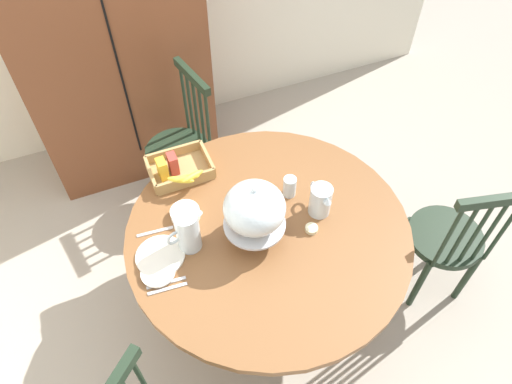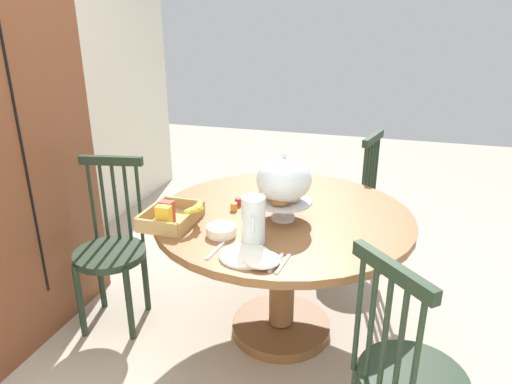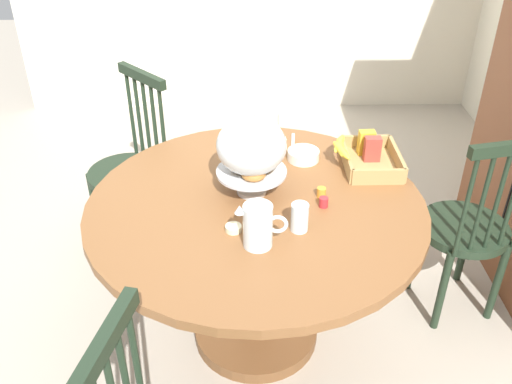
# 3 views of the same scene
# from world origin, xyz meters

# --- Properties ---
(ground_plane) EXTENTS (10.00, 10.00, 0.00)m
(ground_plane) POSITION_xyz_m (0.00, 0.00, 0.00)
(ground_plane) COLOR #A89E8E
(dining_table) EXTENTS (1.34, 1.34, 0.74)m
(dining_table) POSITION_xyz_m (0.14, -0.01, 0.55)
(dining_table) COLOR brown
(dining_table) RESTS_ON ground_plane
(windsor_chair_near_window) EXTENTS (0.42, 0.42, 0.97)m
(windsor_chair_near_window) POSITION_xyz_m (1.08, -0.26, 0.45)
(windsor_chair_near_window) COLOR #1E2D1E
(windsor_chair_near_window) RESTS_ON ground_plane
(windsor_chair_by_cabinet) EXTENTS (0.41, 0.41, 0.97)m
(windsor_chair_by_cabinet) POSITION_xyz_m (-0.03, 0.94, 0.45)
(windsor_chair_by_cabinet) COLOR #1E2D1E
(windsor_chair_by_cabinet) RESTS_ON ground_plane
(windsor_chair_facing_door) EXTENTS (0.47, 0.47, 0.97)m
(windsor_chair_facing_door) POSITION_xyz_m (-0.58, -0.65, 0.45)
(windsor_chair_facing_door) COLOR #1E2D1E
(windsor_chair_facing_door) RESTS_ON ground_plane
(pastry_stand_with_dome) EXTENTS (0.28, 0.28, 0.34)m
(pastry_stand_with_dome) POSITION_xyz_m (0.06, -0.03, 0.94)
(pastry_stand_with_dome) COLOR silver
(pastry_stand_with_dome) RESTS_ON dining_table
(orange_juice_pitcher) EXTENTS (0.19, 0.11, 0.22)m
(orange_juice_pitcher) POSITION_xyz_m (-0.22, 0.04, 0.84)
(orange_juice_pitcher) COLOR silver
(orange_juice_pitcher) RESTS_ON dining_table
(milk_pitcher) EXTENTS (0.10, 0.19, 0.17)m
(milk_pitcher) POSITION_xyz_m (0.41, -0.01, 0.82)
(milk_pitcher) COLOR silver
(milk_pitcher) RESTS_ON dining_table
(cereal_basket) EXTENTS (0.32, 0.30, 0.12)m
(cereal_basket) POSITION_xyz_m (-0.14, 0.48, 0.78)
(cereal_basket) COLOR tan
(cereal_basket) RESTS_ON dining_table
(china_plate_large) EXTENTS (0.22, 0.22, 0.01)m
(china_plate_large) POSITION_xyz_m (-0.36, 0.04, 0.75)
(china_plate_large) COLOR white
(china_plate_large) RESTS_ON dining_table
(china_plate_small) EXTENTS (0.15, 0.15, 0.01)m
(china_plate_small) POSITION_xyz_m (-0.40, -0.05, 0.76)
(china_plate_small) COLOR white
(china_plate_small) RESTS_ON china_plate_large
(cereal_bowl) EXTENTS (0.14, 0.14, 0.04)m
(cereal_bowl) POSITION_xyz_m (-0.19, 0.21, 0.76)
(cereal_bowl) COLOR white
(cereal_bowl) RESTS_ON dining_table
(drinking_glass) EXTENTS (0.06, 0.06, 0.11)m
(drinking_glass) POSITION_xyz_m (0.32, 0.14, 0.80)
(drinking_glass) COLOR silver
(drinking_glass) RESTS_ON dining_table
(butter_dish) EXTENTS (0.06, 0.06, 0.02)m
(butter_dish) POSITION_xyz_m (0.32, -0.10, 0.75)
(butter_dish) COLOR beige
(butter_dish) RESTS_ON dining_table
(jam_jar_strawberry) EXTENTS (0.04, 0.04, 0.04)m
(jam_jar_strawberry) POSITION_xyz_m (0.17, 0.25, 0.76)
(jam_jar_strawberry) COLOR #B7282D
(jam_jar_strawberry) RESTS_ON dining_table
(jam_jar_apricot) EXTENTS (0.04, 0.04, 0.04)m
(jam_jar_apricot) POSITION_xyz_m (0.10, 0.25, 0.76)
(jam_jar_apricot) COLOR orange
(jam_jar_apricot) RESTS_ON dining_table
(table_knife) EXTENTS (0.17, 0.03, 0.01)m
(table_knife) POSITION_xyz_m (-0.38, -0.10, 0.74)
(table_knife) COLOR silver
(table_knife) RESTS_ON dining_table
(dinner_fork) EXTENTS (0.17, 0.03, 0.01)m
(dinner_fork) POSITION_xyz_m (-0.38, -0.13, 0.74)
(dinner_fork) COLOR silver
(dinner_fork) RESTS_ON dining_table
(soup_spoon) EXTENTS (0.17, 0.03, 0.01)m
(soup_spoon) POSITION_xyz_m (-0.35, 0.17, 0.74)
(soup_spoon) COLOR silver
(soup_spoon) RESTS_ON dining_table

